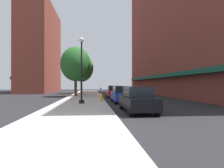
{
  "coord_description": "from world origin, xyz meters",
  "views": [
    {
      "loc": [
        1.09,
        -7.64,
        1.79
      ],
      "look_at": [
        3.72,
        16.8,
        1.88
      ],
      "focal_mm": 29.19,
      "sensor_mm": 36.0,
      "label": 1
    }
  ],
  "objects_px": {
    "lamppost": "(82,69)",
    "tree_mid": "(76,64)",
    "parking_meter_near": "(101,92)",
    "tree_near": "(81,68)",
    "car_red": "(114,92)",
    "car_black": "(137,100)",
    "fire_hydrant": "(101,98)",
    "car_blue": "(122,94)"
  },
  "relations": [
    {
      "from": "lamppost",
      "to": "tree_near",
      "type": "height_order",
      "value": "tree_near"
    },
    {
      "from": "car_black",
      "to": "car_red",
      "type": "bearing_deg",
      "value": 89.68
    },
    {
      "from": "parking_meter_near",
      "to": "car_blue",
      "type": "distance_m",
      "value": 3.89
    },
    {
      "from": "parking_meter_near",
      "to": "tree_near",
      "type": "height_order",
      "value": "tree_near"
    },
    {
      "from": "fire_hydrant",
      "to": "tree_near",
      "type": "height_order",
      "value": "tree_near"
    },
    {
      "from": "fire_hydrant",
      "to": "parking_meter_near",
      "type": "xyz_separation_m",
      "value": [
        0.1,
        3.46,
        0.43
      ]
    },
    {
      "from": "fire_hydrant",
      "to": "parking_meter_near",
      "type": "height_order",
      "value": "parking_meter_near"
    },
    {
      "from": "car_red",
      "to": "tree_mid",
      "type": "bearing_deg",
      "value": 154.74
    },
    {
      "from": "lamppost",
      "to": "fire_hydrant",
      "type": "relative_size",
      "value": 7.47
    },
    {
      "from": "fire_hydrant",
      "to": "tree_near",
      "type": "distance_m",
      "value": 19.48
    },
    {
      "from": "car_black",
      "to": "tree_mid",
      "type": "bearing_deg",
      "value": 108.3
    },
    {
      "from": "lamppost",
      "to": "tree_mid",
      "type": "height_order",
      "value": "tree_mid"
    },
    {
      "from": "car_black",
      "to": "parking_meter_near",
      "type": "bearing_deg",
      "value": 100.92
    },
    {
      "from": "lamppost",
      "to": "car_red",
      "type": "distance_m",
      "value": 9.66
    },
    {
      "from": "tree_near",
      "to": "tree_mid",
      "type": "relative_size",
      "value": 1.04
    },
    {
      "from": "tree_near",
      "to": "tree_mid",
      "type": "distance_m",
      "value": 8.95
    },
    {
      "from": "tree_near",
      "to": "tree_mid",
      "type": "height_order",
      "value": "tree_near"
    },
    {
      "from": "parking_meter_near",
      "to": "car_red",
      "type": "height_order",
      "value": "car_red"
    },
    {
      "from": "tree_near",
      "to": "car_blue",
      "type": "bearing_deg",
      "value": -74.69
    },
    {
      "from": "parking_meter_near",
      "to": "tree_mid",
      "type": "bearing_deg",
      "value": 118.93
    },
    {
      "from": "car_blue",
      "to": "parking_meter_near",
      "type": "bearing_deg",
      "value": 121.3
    },
    {
      "from": "parking_meter_near",
      "to": "car_black",
      "type": "height_order",
      "value": "car_black"
    },
    {
      "from": "parking_meter_near",
      "to": "lamppost",
      "type": "bearing_deg",
      "value": -111.14
    },
    {
      "from": "tree_mid",
      "to": "car_black",
      "type": "height_order",
      "value": "tree_mid"
    },
    {
      "from": "lamppost",
      "to": "car_blue",
      "type": "height_order",
      "value": "lamppost"
    },
    {
      "from": "tree_near",
      "to": "lamppost",
      "type": "bearing_deg",
      "value": -86.57
    },
    {
      "from": "tree_mid",
      "to": "car_red",
      "type": "relative_size",
      "value": 1.71
    },
    {
      "from": "tree_near",
      "to": "car_blue",
      "type": "distance_m",
      "value": 19.75
    },
    {
      "from": "tree_mid",
      "to": "car_blue",
      "type": "relative_size",
      "value": 1.71
    },
    {
      "from": "lamppost",
      "to": "tree_mid",
      "type": "relative_size",
      "value": 0.8
    },
    {
      "from": "lamppost",
      "to": "car_black",
      "type": "height_order",
      "value": "lamppost"
    },
    {
      "from": "lamppost",
      "to": "car_red",
      "type": "relative_size",
      "value": 1.37
    },
    {
      "from": "car_black",
      "to": "car_blue",
      "type": "height_order",
      "value": "same"
    },
    {
      "from": "parking_meter_near",
      "to": "car_black",
      "type": "distance_m",
      "value": 10.0
    },
    {
      "from": "car_black",
      "to": "car_red",
      "type": "height_order",
      "value": "same"
    },
    {
      "from": "tree_near",
      "to": "car_blue",
      "type": "xyz_separation_m",
      "value": [
        5.09,
        -18.6,
        -4.27
      ]
    },
    {
      "from": "tree_mid",
      "to": "tree_near",
      "type": "bearing_deg",
      "value": 87.88
    },
    {
      "from": "tree_near",
      "to": "car_red",
      "type": "height_order",
      "value": "tree_near"
    },
    {
      "from": "fire_hydrant",
      "to": "tree_mid",
      "type": "height_order",
      "value": "tree_mid"
    },
    {
      "from": "lamppost",
      "to": "tree_mid",
      "type": "bearing_deg",
      "value": 97.8
    },
    {
      "from": "parking_meter_near",
      "to": "tree_mid",
      "type": "distance_m",
      "value": 8.19
    },
    {
      "from": "parking_meter_near",
      "to": "car_blue",
      "type": "bearing_deg",
      "value": -59.93
    }
  ]
}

